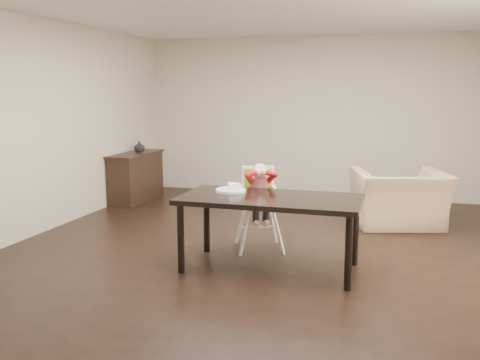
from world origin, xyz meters
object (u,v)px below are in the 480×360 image
at_px(armchair, 399,189).
at_px(sideboard, 136,177).
at_px(dining_table, 270,205).
at_px(high_chair, 259,189).

relative_size(armchair, sideboard, 0.92).
height_order(dining_table, sideboard, sideboard).
distance_m(high_chair, sideboard, 3.32).
bearing_deg(sideboard, armchair, -6.94).
distance_m(high_chair, armchair, 2.16).
bearing_deg(dining_table, sideboard, 137.23).
height_order(high_chair, armchair, armchair).
xyz_separation_m(dining_table, high_chair, (-0.29, 0.66, 0.03)).
bearing_deg(armchair, sideboard, -23.26).
distance_m(dining_table, sideboard, 3.97).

